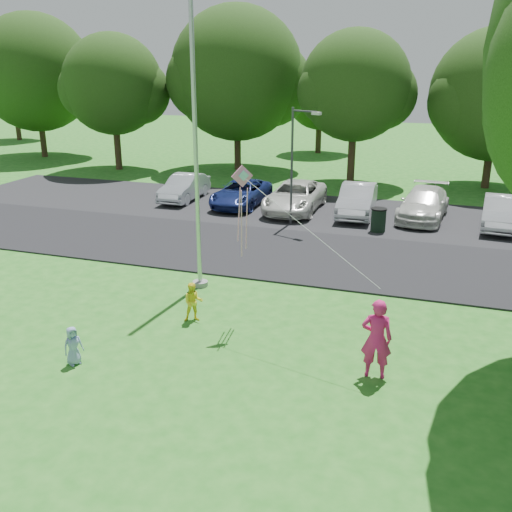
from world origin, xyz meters
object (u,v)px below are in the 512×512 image
(street_lamp, at_px, (296,157))
(woman, at_px, (376,339))
(child_blue, at_px, (73,346))
(kite, at_px, (245,194))
(trash_can, at_px, (378,220))
(flagpole, at_px, (196,158))
(child_yellow, at_px, (193,302))

(street_lamp, height_order, woman, street_lamp)
(woman, relative_size, child_blue, 1.99)
(woman, height_order, kite, kite)
(trash_can, bearing_deg, child_blue, -112.39)
(trash_can, distance_m, woman, 11.98)
(flagpole, height_order, child_yellow, flagpole)
(trash_can, distance_m, kite, 10.88)
(street_lamp, bearing_deg, flagpole, -76.31)
(trash_can, bearing_deg, child_yellow, -110.23)
(woman, relative_size, child_yellow, 1.71)
(child_blue, height_order, kite, kite)
(kite, bearing_deg, child_yellow, 157.41)
(child_yellow, bearing_deg, flagpole, 84.36)
(child_yellow, bearing_deg, child_blue, -144.50)
(street_lamp, height_order, child_yellow, street_lamp)
(child_blue, bearing_deg, woman, -45.84)
(woman, bearing_deg, child_yellow, -20.52)
(kite, bearing_deg, child_blue, -168.71)
(child_blue, bearing_deg, child_yellow, 1.22)
(child_yellow, distance_m, child_blue, 3.58)
(child_yellow, relative_size, child_blue, 1.17)
(trash_can, xyz_separation_m, woman, (1.36, -11.90, 0.43))
(street_lamp, relative_size, woman, 2.64)
(woman, bearing_deg, kite, -30.28)
(trash_can, height_order, child_blue, trash_can)
(trash_can, xyz_separation_m, kite, (-2.44, -10.13, 3.14))
(street_lamp, xyz_separation_m, kite, (1.22, -10.05, 0.60))
(child_blue, bearing_deg, trash_can, 7.96)
(child_yellow, height_order, kite, kite)
(street_lamp, bearing_deg, kite, -61.56)
(flagpole, height_order, street_lamp, flagpole)
(woman, bearing_deg, flagpole, -37.85)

